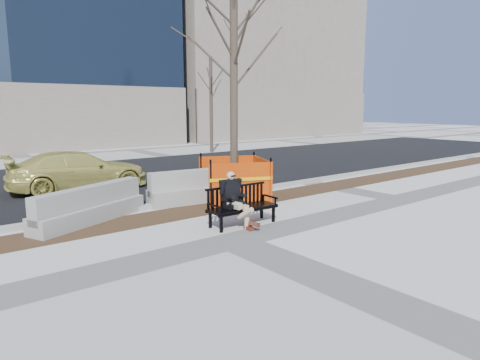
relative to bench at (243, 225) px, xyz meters
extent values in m
plane|color=beige|center=(-0.90, -0.77, 0.00)|extent=(120.00, 120.00, 0.00)
cube|color=#47301C|center=(-0.90, 1.83, 0.00)|extent=(40.00, 1.20, 0.02)
cube|color=black|center=(-0.90, 8.03, 0.00)|extent=(60.00, 10.40, 0.01)
cube|color=#9E9B93|center=(-0.90, 2.78, 0.06)|extent=(60.00, 0.25, 0.12)
cube|color=gray|center=(21.10, 25.23, 12.50)|extent=(20.00, 12.00, 25.00)
imported|color=#C6BC58|center=(-1.54, 6.59, 0.00)|extent=(4.50, 2.17, 1.26)
camera|label=1|loc=(-5.89, -7.33, 2.68)|focal=31.67mm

